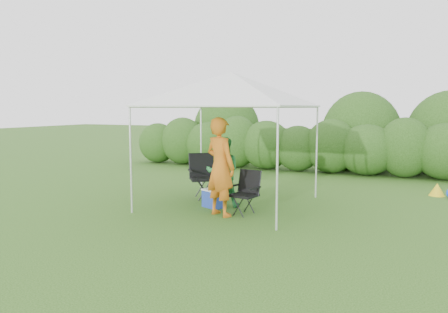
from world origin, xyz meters
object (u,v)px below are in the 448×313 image
at_px(man, 220,167).
at_px(woman, 223,172).
at_px(chair_right, 246,189).
at_px(chair_left, 202,173).
at_px(cooler, 214,198).
at_px(canopy, 231,90).

bearing_deg(man, woman, -46.70).
bearing_deg(chair_right, man, -130.59).
relative_size(chair_left, cooler, 1.86).
bearing_deg(cooler, man, -29.41).
bearing_deg(canopy, chair_left, 155.98).
relative_size(canopy, man, 1.63).
height_order(chair_right, cooler, chair_right).
distance_m(man, cooler, 1.03).
distance_m(woman, cooler, 0.58).
bearing_deg(canopy, woman, -108.94).
bearing_deg(chair_left, canopy, -60.01).
height_order(canopy, cooler, canopy).
relative_size(canopy, chair_right, 3.59).
distance_m(chair_left, cooler, 1.11).
xyz_separation_m(chair_right, woman, (-0.68, 0.39, 0.25)).
relative_size(chair_left, woman, 0.70).
bearing_deg(man, canopy, -56.14).
distance_m(canopy, chair_left, 2.12).
distance_m(chair_right, man, 0.70).
distance_m(chair_left, woman, 1.05).
relative_size(man, cooler, 3.45).
bearing_deg(chair_right, canopy, 144.42).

